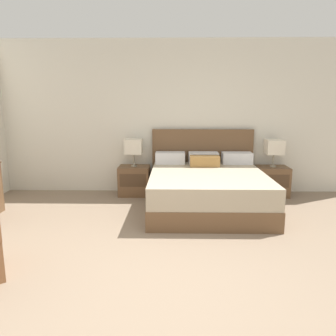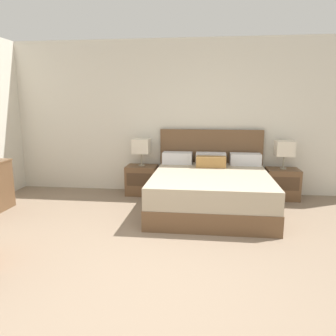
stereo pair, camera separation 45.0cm
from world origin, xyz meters
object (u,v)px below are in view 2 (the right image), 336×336
at_px(bed, 211,189).
at_px(table_lamp_left, 141,146).
at_px(nightstand_left, 142,180).
at_px(nightstand_right, 282,184).
at_px(table_lamp_right, 285,149).

distance_m(bed, table_lamp_left, 1.54).
bearing_deg(table_lamp_left, nightstand_left, -90.00).
bearing_deg(table_lamp_left, nightstand_right, -0.03).
relative_size(bed, nightstand_right, 3.72).
xyz_separation_m(nightstand_right, table_lamp_left, (-2.48, 0.00, 0.62)).
bearing_deg(nightstand_right, nightstand_left, 180.00).
xyz_separation_m(bed, nightstand_right, (1.24, 0.72, -0.06)).
bearing_deg(nightstand_right, bed, -149.86).
relative_size(nightstand_left, table_lamp_left, 1.13).
distance_m(bed, nightstand_right, 1.43).
height_order(bed, table_lamp_right, bed).
height_order(nightstand_left, table_lamp_left, table_lamp_left).
relative_size(nightstand_right, table_lamp_right, 1.13).
height_order(nightstand_right, table_lamp_right, table_lamp_right).
relative_size(nightstand_left, nightstand_right, 1.00).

